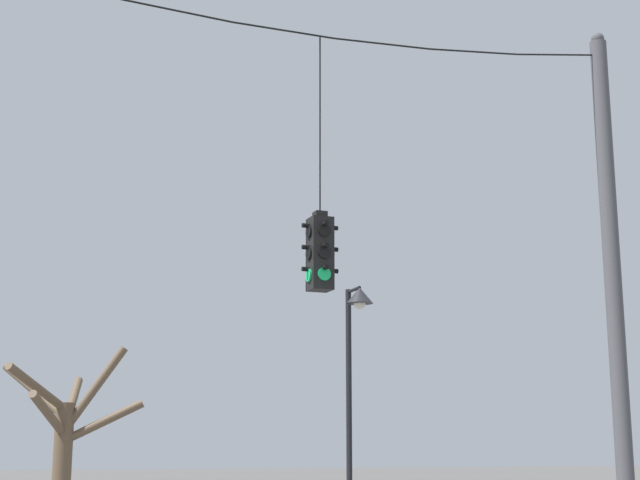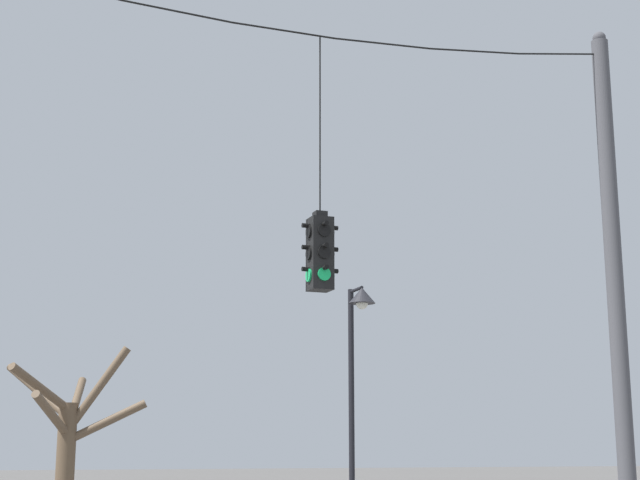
{
  "view_description": "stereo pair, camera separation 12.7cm",
  "coord_description": "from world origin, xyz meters",
  "px_view_note": "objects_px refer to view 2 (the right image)",
  "views": [
    {
      "loc": [
        -4.65,
        -14.13,
        2.1
      ],
      "look_at": [
        0.59,
        -0.49,
        5.25
      ],
      "focal_mm": 55.0,
      "sensor_mm": 36.0,
      "label": 1
    },
    {
      "loc": [
        -4.53,
        -14.17,
        2.1
      ],
      "look_at": [
        0.59,
        -0.49,
        5.25
      ],
      "focal_mm": 55.0,
      "sensor_mm": 36.0,
      "label": 2
    }
  ],
  "objects_px": {
    "utility_pole_right": "(615,292)",
    "traffic_light_over_intersection": "(320,252)",
    "bare_tree": "(66,444)",
    "street_lamp": "(358,345)"
  },
  "relations": [
    {
      "from": "street_lamp",
      "to": "bare_tree",
      "type": "bearing_deg",
      "value": 152.46
    },
    {
      "from": "street_lamp",
      "to": "utility_pole_right",
      "type": "bearing_deg",
      "value": -61.77
    },
    {
      "from": "street_lamp",
      "to": "bare_tree",
      "type": "xyz_separation_m",
      "value": [
        -5.47,
        2.85,
        -2.0
      ]
    },
    {
      "from": "utility_pole_right",
      "to": "traffic_light_over_intersection",
      "type": "distance_m",
      "value": 5.39
    },
    {
      "from": "utility_pole_right",
      "to": "traffic_light_over_intersection",
      "type": "height_order",
      "value": "utility_pole_right"
    },
    {
      "from": "bare_tree",
      "to": "utility_pole_right",
      "type": "bearing_deg",
      "value": -43.92
    },
    {
      "from": "traffic_light_over_intersection",
      "to": "bare_tree",
      "type": "distance_m",
      "value": 8.78
    },
    {
      "from": "traffic_light_over_intersection",
      "to": "bare_tree",
      "type": "bearing_deg",
      "value": 109.4
    },
    {
      "from": "traffic_light_over_intersection",
      "to": "bare_tree",
      "type": "height_order",
      "value": "traffic_light_over_intersection"
    },
    {
      "from": "bare_tree",
      "to": "traffic_light_over_intersection",
      "type": "bearing_deg",
      "value": -70.6
    }
  ]
}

